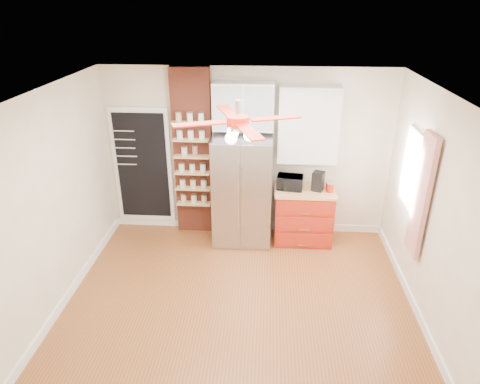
# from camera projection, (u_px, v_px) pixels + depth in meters

# --- Properties ---
(floor) EXTENTS (4.50, 4.50, 0.00)m
(floor) POSITION_uv_depth(u_px,v_px,m) (238.00, 304.00, 5.54)
(floor) COLOR brown
(floor) RESTS_ON ground
(ceiling) EXTENTS (4.50, 4.50, 0.00)m
(ceiling) POSITION_uv_depth(u_px,v_px,m) (238.00, 95.00, 4.41)
(ceiling) COLOR white
(ceiling) RESTS_ON wall_back
(wall_back) EXTENTS (4.50, 0.02, 2.70)m
(wall_back) POSITION_uv_depth(u_px,v_px,m) (247.00, 153.00, 6.79)
(wall_back) COLOR #F3E9C4
(wall_back) RESTS_ON floor
(wall_front) EXTENTS (4.50, 0.02, 2.70)m
(wall_front) POSITION_uv_depth(u_px,v_px,m) (219.00, 336.00, 3.17)
(wall_front) COLOR #F3E9C4
(wall_front) RESTS_ON floor
(wall_left) EXTENTS (0.02, 4.00, 2.70)m
(wall_left) POSITION_uv_depth(u_px,v_px,m) (51.00, 206.00, 5.11)
(wall_left) COLOR #F3E9C4
(wall_left) RESTS_ON floor
(wall_right) EXTENTS (0.02, 4.00, 2.70)m
(wall_right) POSITION_uv_depth(u_px,v_px,m) (436.00, 218.00, 4.84)
(wall_right) COLOR #F3E9C4
(wall_right) RESTS_ON floor
(chalkboard) EXTENTS (0.95, 0.05, 1.95)m
(chalkboard) POSITION_uv_depth(u_px,v_px,m) (143.00, 166.00, 6.96)
(chalkboard) COLOR white
(chalkboard) RESTS_ON wall_back
(brick_pillar) EXTENTS (0.60, 0.16, 2.70)m
(brick_pillar) POSITION_uv_depth(u_px,v_px,m) (193.00, 154.00, 6.77)
(brick_pillar) COLOR brown
(brick_pillar) RESTS_ON floor
(fridge) EXTENTS (0.90, 0.70, 1.75)m
(fridge) POSITION_uv_depth(u_px,v_px,m) (242.00, 190.00, 6.65)
(fridge) COLOR #A3A2A7
(fridge) RESTS_ON floor
(upper_glass_cabinet) EXTENTS (0.90, 0.35, 0.70)m
(upper_glass_cabinet) POSITION_uv_depth(u_px,v_px,m) (243.00, 106.00, 6.29)
(upper_glass_cabinet) COLOR white
(upper_glass_cabinet) RESTS_ON wall_back
(red_cabinet) EXTENTS (0.94, 0.64, 0.90)m
(red_cabinet) POSITION_uv_depth(u_px,v_px,m) (303.00, 215.00, 6.82)
(red_cabinet) COLOR #A12211
(red_cabinet) RESTS_ON floor
(upper_shelf_unit) EXTENTS (0.90, 0.30, 1.15)m
(upper_shelf_unit) POSITION_uv_depth(u_px,v_px,m) (308.00, 125.00, 6.37)
(upper_shelf_unit) COLOR white
(upper_shelf_unit) RESTS_ON wall_back
(window) EXTENTS (0.04, 0.75, 1.05)m
(window) POSITION_uv_depth(u_px,v_px,m) (413.00, 171.00, 5.57)
(window) COLOR white
(window) RESTS_ON wall_right
(curtain) EXTENTS (0.06, 0.40, 1.55)m
(curtain) POSITION_uv_depth(u_px,v_px,m) (421.00, 196.00, 5.12)
(curtain) COLOR red
(curtain) RESTS_ON wall_right
(ceiling_fan) EXTENTS (1.40, 1.40, 0.44)m
(ceiling_fan) POSITION_uv_depth(u_px,v_px,m) (238.00, 121.00, 4.52)
(ceiling_fan) COLOR silver
(ceiling_fan) RESTS_ON ceiling
(toaster_oven) EXTENTS (0.42, 0.32, 0.22)m
(toaster_oven) POSITION_uv_depth(u_px,v_px,m) (290.00, 182.00, 6.60)
(toaster_oven) COLOR black
(toaster_oven) RESTS_ON red_cabinet
(coffee_maker) EXTENTS (0.22, 0.23, 0.30)m
(coffee_maker) POSITION_uv_depth(u_px,v_px,m) (318.00, 181.00, 6.54)
(coffee_maker) COLOR black
(coffee_maker) RESTS_ON red_cabinet
(canister_left) EXTENTS (0.14, 0.14, 0.14)m
(canister_left) POSITION_uv_depth(u_px,v_px,m) (330.00, 188.00, 6.51)
(canister_left) COLOR #A21F09
(canister_left) RESTS_ON red_cabinet
(canister_right) EXTENTS (0.13, 0.13, 0.13)m
(canister_right) POSITION_uv_depth(u_px,v_px,m) (329.00, 186.00, 6.58)
(canister_right) COLOR #BF0B0A
(canister_right) RESTS_ON red_cabinet
(pantry_jar_oats) EXTENTS (0.12, 0.12, 0.13)m
(pantry_jar_oats) POSITION_uv_depth(u_px,v_px,m) (184.00, 151.00, 6.61)
(pantry_jar_oats) COLOR beige
(pantry_jar_oats) RESTS_ON brick_pillar
(pantry_jar_beans) EXTENTS (0.10, 0.10, 0.14)m
(pantry_jar_beans) POSITION_uv_depth(u_px,v_px,m) (195.00, 151.00, 6.62)
(pantry_jar_beans) COLOR #97644C
(pantry_jar_beans) RESTS_ON brick_pillar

